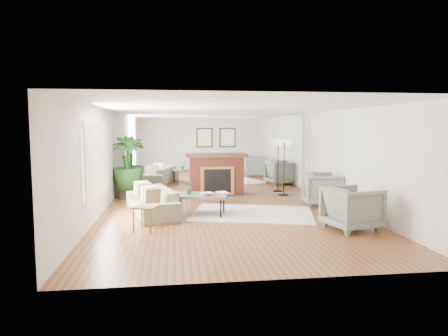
{
  "coord_description": "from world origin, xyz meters",
  "views": [
    {
      "loc": [
        -1.29,
        -8.56,
        2.03
      ],
      "look_at": [
        -0.12,
        0.6,
        1.11
      ],
      "focal_mm": 32.0,
      "sensor_mm": 36.0,
      "label": 1
    }
  ],
  "objects": [
    {
      "name": "ground",
      "position": [
        0.0,
        0.0,
        0.0
      ],
      "size": [
        7.0,
        7.0,
        0.0
      ],
      "primitive_type": "plane",
      "color": "brown",
      "rests_on": "ground"
    },
    {
      "name": "armchair_back",
      "position": [
        2.6,
        1.43,
        0.43
      ],
      "size": [
        1.1,
        1.08,
        0.87
      ],
      "primitive_type": "imported",
      "rotation": [
        0.0,
        0.0,
        1.4
      ],
      "color": "gray",
      "rests_on": "ground"
    },
    {
      "name": "fruit_bowl",
      "position": [
        -0.56,
        0.41,
        0.54
      ],
      "size": [
        0.32,
        0.32,
        0.07
      ],
      "primitive_type": "imported",
      "rotation": [
        0.0,
        0.0,
        0.13
      ],
      "color": "brown",
      "rests_on": "coffee_table"
    },
    {
      "name": "coffee_table",
      "position": [
        -0.68,
        0.6,
        0.46
      ],
      "size": [
        1.4,
        1.03,
        0.5
      ],
      "rotation": [
        0.0,
        0.0,
        -0.26
      ],
      "color": "brown",
      "rests_on": "ground"
    },
    {
      "name": "floor_lamp",
      "position": [
        2.03,
        3.1,
        1.43
      ],
      "size": [
        0.55,
        0.3,
        1.68
      ],
      "color": "black",
      "rests_on": "ground"
    },
    {
      "name": "mirror_panel",
      "position": [
        0.0,
        3.47,
        1.25
      ],
      "size": [
        5.4,
        0.04,
        2.4
      ],
      "primitive_type": "cube",
      "color": "silver",
      "rests_on": "wall_back"
    },
    {
      "name": "window_panel",
      "position": [
        -2.96,
        0.4,
        1.35
      ],
      "size": [
        0.04,
        2.4,
        1.5
      ],
      "primitive_type": "cube",
      "color": "#B2E09E",
      "rests_on": "wall_left"
    },
    {
      "name": "wall_back",
      "position": [
        0.0,
        3.49,
        1.25
      ],
      "size": [
        6.0,
        0.02,
        2.5
      ],
      "primitive_type": "cube",
      "color": "silver",
      "rests_on": "ground"
    },
    {
      "name": "tabletop_plant",
      "position": [
        -0.94,
        0.64,
        0.65
      ],
      "size": [
        0.27,
        0.24,
        0.29
      ],
      "primitive_type": "imported",
      "rotation": [
        0.0,
        0.0,
        -0.07
      ],
      "color": "#26561F",
      "rests_on": "coffee_table"
    },
    {
      "name": "wall_right",
      "position": [
        2.99,
        0.0,
        1.25
      ],
      "size": [
        0.02,
        7.0,
        2.5
      ],
      "primitive_type": "cube",
      "color": "silver",
      "rests_on": "ground"
    },
    {
      "name": "potted_ficus",
      "position": [
        -2.6,
        3.1,
        0.97
      ],
      "size": [
        1.03,
        1.03,
        1.81
      ],
      "color": "black",
      "rests_on": "ground"
    },
    {
      "name": "wall_left",
      "position": [
        -2.99,
        0.0,
        1.25
      ],
      "size": [
        0.02,
        7.0,
        2.5
      ],
      "primitive_type": "cube",
      "color": "silver",
      "rests_on": "ground"
    },
    {
      "name": "book",
      "position": [
        -0.26,
        0.68,
        0.51
      ],
      "size": [
        0.3,
        0.37,
        0.02
      ],
      "primitive_type": "imported",
      "rotation": [
        0.0,
        0.0,
        0.22
      ],
      "color": "brown",
      "rests_on": "coffee_table"
    },
    {
      "name": "sofa",
      "position": [
        -1.8,
        0.78,
        0.32
      ],
      "size": [
        1.38,
        2.31,
        0.63
      ],
      "primitive_type": "imported",
      "rotation": [
        0.0,
        0.0,
        -1.31
      ],
      "color": "gray",
      "rests_on": "ground"
    },
    {
      "name": "armchair_front",
      "position": [
        2.26,
        -1.07,
        0.43
      ],
      "size": [
        1.14,
        1.12,
        0.87
      ],
      "primitive_type": "imported",
      "rotation": [
        0.0,
        0.0,
        1.8
      ],
      "color": "gray",
      "rests_on": "ground"
    },
    {
      "name": "side_table",
      "position": [
        -1.84,
        -0.69,
        0.43
      ],
      "size": [
        0.58,
        0.58,
        0.51
      ],
      "rotation": [
        0.0,
        0.0,
        -0.38
      ],
      "color": "brown",
      "rests_on": "ground"
    },
    {
      "name": "fireplace",
      "position": [
        0.0,
        3.26,
        0.66
      ],
      "size": [
        1.85,
        0.83,
        2.05
      ],
      "color": "maroon",
      "rests_on": "ground"
    },
    {
      "name": "area_rug",
      "position": [
        0.56,
        0.6,
        0.01
      ],
      "size": [
        3.22,
        2.66,
        0.03
      ],
      "primitive_type": "cube",
      "rotation": [
        0.0,
        0.0,
        -0.27
      ],
      "color": "beige",
      "rests_on": "ground"
    }
  ]
}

